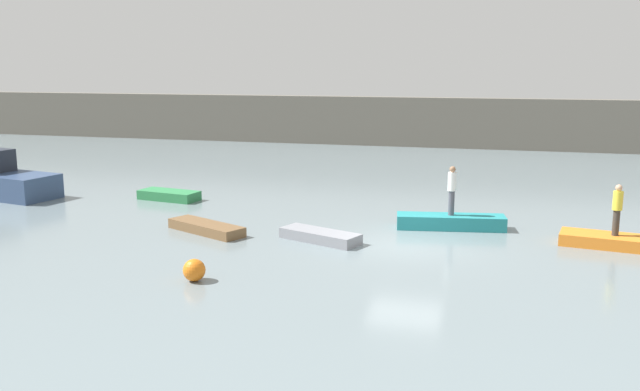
# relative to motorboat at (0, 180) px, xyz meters

# --- Properties ---
(ground_plane) EXTENTS (120.00, 120.00, 0.00)m
(ground_plane) POSITION_rel_motorboat_xyz_m (19.37, -3.74, -0.74)
(ground_plane) COLOR slate
(embankment_wall) EXTENTS (80.00, 1.20, 3.61)m
(embankment_wall) POSITION_rel_motorboat_xyz_m (19.37, 24.30, 1.06)
(embankment_wall) COLOR #666056
(embankment_wall) RESTS_ON ground_plane
(motorboat) EXTENTS (5.79, 3.20, 2.12)m
(motorboat) POSITION_rel_motorboat_xyz_m (0.00, 0.00, 0.00)
(motorboat) COLOR #33476B
(motorboat) RESTS_ON ground_plane
(rowboat_green) EXTENTS (2.88, 1.53, 0.42)m
(rowboat_green) POSITION_rel_motorboat_xyz_m (7.94, 1.24, -0.53)
(rowboat_green) COLOR #2D7F47
(rowboat_green) RESTS_ON ground_plane
(rowboat_brown) EXTENTS (3.35, 2.26, 0.36)m
(rowboat_brown) POSITION_rel_motorboat_xyz_m (12.10, -3.88, -0.56)
(rowboat_brown) COLOR brown
(rowboat_brown) RESTS_ON ground_plane
(rowboat_grey) EXTENTS (3.05, 1.95, 0.37)m
(rowboat_grey) POSITION_rel_motorboat_xyz_m (16.42, -3.98, -0.56)
(rowboat_grey) COLOR gray
(rowboat_grey) RESTS_ON ground_plane
(rowboat_teal) EXTENTS (4.07, 1.60, 0.52)m
(rowboat_teal) POSITION_rel_motorboat_xyz_m (20.62, -0.96, -0.48)
(rowboat_teal) COLOR teal
(rowboat_teal) RESTS_ON ground_plane
(rowboat_orange) EXTENTS (3.60, 1.80, 0.40)m
(rowboat_orange) POSITION_rel_motorboat_xyz_m (26.11, -2.16, -0.54)
(rowboat_orange) COLOR orange
(rowboat_orange) RESTS_ON ground_plane
(person_white_shirt) EXTENTS (0.32, 0.32, 1.83)m
(person_white_shirt) POSITION_rel_motorboat_xyz_m (20.62, -0.96, 0.80)
(person_white_shirt) COLOR #4C4C56
(person_white_shirt) RESTS_ON rowboat_teal
(person_yellow_shirt) EXTENTS (0.32, 0.32, 1.73)m
(person_yellow_shirt) POSITION_rel_motorboat_xyz_m (26.11, -2.16, 0.62)
(person_yellow_shirt) COLOR #38332D
(person_yellow_shirt) RESTS_ON rowboat_orange
(mooring_buoy) EXTENTS (0.64, 0.64, 0.64)m
(mooring_buoy) POSITION_rel_motorboat_xyz_m (14.15, -9.15, -0.42)
(mooring_buoy) COLOR orange
(mooring_buoy) RESTS_ON ground_plane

